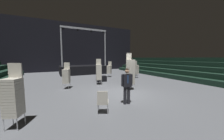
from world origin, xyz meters
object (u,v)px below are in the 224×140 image
Objects in this scene: chair_stack_rear_right at (13,96)px; equipment_road_case at (101,79)px; man_with_tie at (127,84)px; chair_stack_mid_centre at (136,68)px; stage_riser at (83,69)px; loose_chair_near_man at (103,101)px; chair_stack_mid_left at (99,72)px; chair_stack_front_right at (130,71)px; chair_stack_mid_right at (66,76)px; chair_stack_front_left at (109,69)px; chair_stack_rear_left at (136,69)px.

chair_stack_rear_right is 2.28× the size of equipment_road_case.
man_with_tie is 5.93m from equipment_road_case.
chair_stack_mid_centre is 1.99× the size of equipment_road_case.
loose_chair_near_man is at bearing -99.80° from stage_riser.
chair_stack_rear_right is 2.92m from loose_chair_near_man.
chair_stack_front_right is at bearing 135.05° from chair_stack_mid_left.
chair_stack_front_right is 6.92m from chair_stack_mid_centre.
equipment_road_case is at bearing -83.64° from chair_stack_front_right.
chair_stack_rear_right is (-2.03, -4.46, 0.08)m from chair_stack_mid_right.
chair_stack_front_left is 0.70× the size of chair_stack_front_right.
chair_stack_front_right reaches higher than chair_stack_rear_right.
chair_stack_front_right is 5.35m from chair_stack_rear_left.
chair_stack_front_right is 3.89m from equipment_road_case.
chair_stack_front_right is (-1.11, -5.77, 0.38)m from chair_stack_front_left.
chair_stack_mid_centre is at bearing -139.29° from chair_stack_front_left.
chair_stack_rear_right is at bearing -131.80° from equipment_road_case.
chair_stack_mid_left reaches higher than chair_stack_rear_left.
chair_stack_front_right is 1.36× the size of chair_stack_rear_left.
loose_chair_near_man is at bearing -62.34° from chair_stack_rear_left.
man_with_tie is at bearing -93.58° from stage_riser.
chair_stack_rear_right is 7.94m from equipment_road_case.
man_with_tie is 4.68m from chair_stack_mid_left.
man_with_tie is 8.05m from chair_stack_rear_left.
chair_stack_mid_left is 2.26× the size of loose_chair_near_man.
chair_stack_front_right reaches higher than equipment_road_case.
chair_stack_mid_right is at bearing 23.33° from chair_stack_mid_left.
man_with_tie is 1.83× the size of loose_chair_near_man.
chair_stack_rear_left is at bearing -118.56° from man_with_tie.
chair_stack_front_right is (1.69, 2.11, 0.30)m from man_with_tie.
chair_stack_front_right reaches higher than chair_stack_front_left.
stage_riser is 13.28m from chair_stack_rear_right.
man_with_tie is 8.36m from chair_stack_front_left.
equipment_road_case is (5.27, 5.89, -0.77)m from chair_stack_rear_right.
stage_riser is 3.23× the size of chair_stack_mid_right.
chair_stack_mid_left is 6.61m from chair_stack_rear_right.
chair_stack_rear_left is at bearing -147.23° from chair_stack_mid_left.
chair_stack_mid_centre is at bearing -118.05° from man_with_tie.
man_with_tie is 4.28m from chair_stack_rear_right.
loose_chair_near_man is (0.84, -4.79, -0.41)m from chair_stack_mid_right.
chair_stack_mid_left is at bearing -93.41° from stage_riser.
chair_stack_mid_left is (-2.48, -3.22, 0.17)m from chair_stack_front_left.
chair_stack_rear_left reaches higher than loose_chair_near_man.
chair_stack_mid_right is at bearing -92.66° from chair_stack_rear_right.
chair_stack_rear_left is 2.09× the size of equipment_road_case.
man_with_tie is at bearing 120.33° from chair_stack_front_left.
chair_stack_rear_right is (-4.28, -0.09, 0.05)m from man_with_tie.
chair_stack_mid_centre is 12.86m from chair_stack_rear_right.
chair_stack_mid_right is 3.61m from equipment_road_case.
chair_stack_rear_right reaches higher than chair_stack_front_left.
stage_riser is 3.51× the size of man_with_tie.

